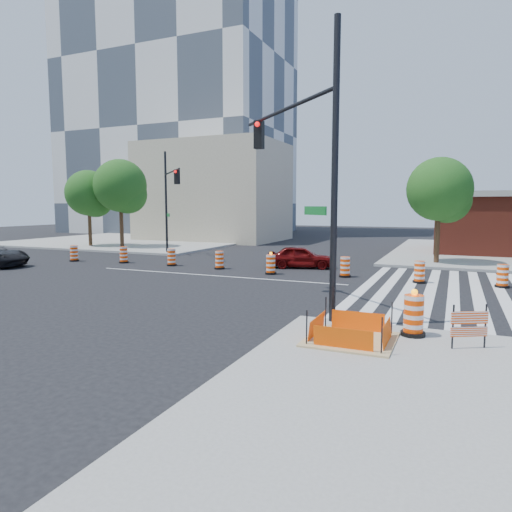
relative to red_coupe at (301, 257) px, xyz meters
The scene contains 23 objects.
ground 5.69m from the red_coupe, 124.84° to the right, with size 120.00×120.00×0.00m, color black.
sidewalk_nw 25.09m from the red_coupe, 147.82° to the left, with size 22.00×22.00×0.15m, color gray.
crosswalk_east 9.03m from the red_coupe, 31.01° to the right, with size 6.75×13.50×0.01m.
lane_centerline 5.69m from the red_coupe, 124.84° to the right, with size 14.00×0.12×0.01m, color silver.
excavation_pit 14.82m from the red_coupe, 67.07° to the right, with size 2.20×2.20×0.90m.
tower_nw 45.62m from the red_coupe, 132.84° to the left, with size 28.00×18.00×45.00m, color silver.
beige_midrise 23.50m from the red_coupe, 131.26° to the left, with size 14.00×10.00×10.00m, color tan.
red_coupe is the anchor object (origin of this frame).
signal_pole_se 12.14m from the red_coupe, 71.69° to the right, with size 4.90×4.68×8.76m.
signal_pole_nw 11.43m from the red_coupe, 167.99° to the left, with size 3.94×4.15×7.39m.
pit_drum 14.47m from the red_coupe, 60.16° to the right, with size 0.64×0.64×1.26m.
barricade 15.67m from the red_coupe, 57.03° to the right, with size 0.83×0.47×1.08m.
tree_north_a 21.79m from the red_coupe, 165.62° to the left, with size 3.89×3.89×6.62m.
tree_north_b 19.04m from the red_coupe, 162.17° to the left, with size 4.38×4.38×7.45m.
tree_north_c 9.33m from the red_coupe, 32.91° to the left, with size 3.81×3.81×6.48m.
median_drum_0 14.75m from the red_coupe, 168.77° to the right, with size 0.60×0.60×1.02m.
median_drum_1 11.18m from the red_coupe, 168.26° to the right, with size 0.60×0.60×1.02m.
median_drum_2 7.74m from the red_coupe, 163.42° to the right, with size 0.60×0.60×1.02m.
median_drum_3 4.71m from the red_coupe, 150.63° to the right, with size 0.60×0.60×1.02m.
median_drum_4 3.06m from the red_coupe, 103.07° to the right, with size 0.60×0.60×1.18m.
median_drum_5 3.90m from the red_coupe, 37.24° to the right, with size 0.60×0.60×1.02m.
median_drum_6 7.22m from the red_coupe, 22.33° to the right, with size 0.60×0.60×1.02m.
median_drum_7 10.44m from the red_coupe, 14.13° to the right, with size 0.60×0.60×1.02m.
Camera 1 is at (11.34, -20.42, 3.59)m, focal length 32.00 mm.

